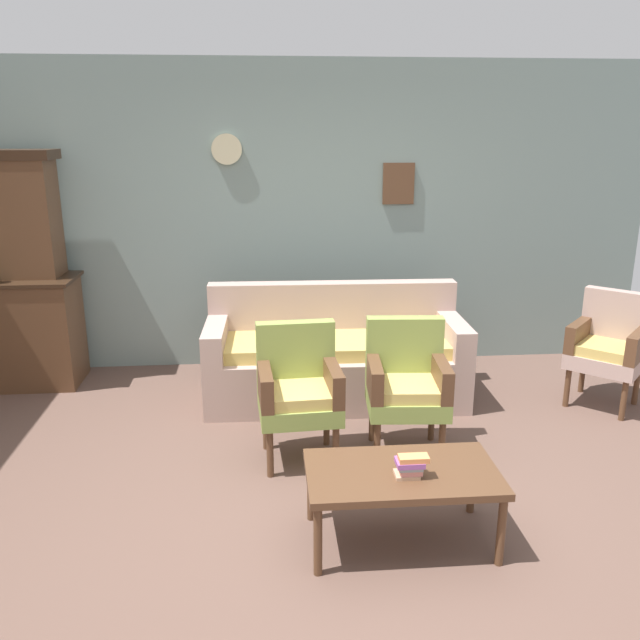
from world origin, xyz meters
TOP-DOWN VIEW (x-y plane):
  - ground_plane at (0.00, 0.00)m, footprint 7.68×7.68m
  - wall_back_with_decor at (0.00, 2.63)m, footprint 6.40×0.09m
  - side_cabinet at (-2.46, 2.25)m, footprint 1.16×0.55m
  - floral_couch at (0.25, 1.73)m, footprint 2.07×0.84m
  - armchair_near_cabinet at (-0.10, 0.73)m, footprint 0.55×0.52m
  - armchair_near_couch_end at (0.63, 0.77)m, footprint 0.55×0.53m
  - wingback_chair_by_fireplace at (2.38, 1.41)m, footprint 0.71×0.71m
  - coffee_table at (0.39, -0.25)m, footprint 1.00×0.56m
  - book_stack_on_table at (0.42, -0.32)m, footprint 0.17×0.11m

SIDE VIEW (x-z plane):
  - ground_plane at x=0.00m, z-range 0.00..0.00m
  - floral_couch at x=0.25m, z-range -0.13..0.77m
  - coffee_table at x=0.39m, z-range 0.17..0.59m
  - side_cabinet at x=-2.46m, z-range 0.00..0.93m
  - book_stack_on_table at x=0.42m, z-range 0.42..0.54m
  - armchair_near_cabinet at x=-0.10m, z-range 0.05..0.95m
  - armchair_near_couch_end at x=0.63m, z-range 0.05..0.95m
  - wingback_chair_by_fireplace at x=2.38m, z-range 0.05..0.95m
  - wall_back_with_decor at x=0.00m, z-range 0.00..2.70m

